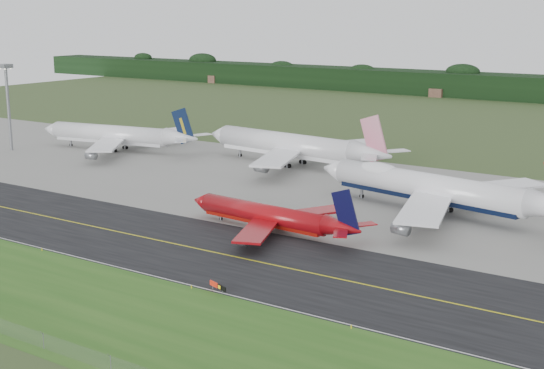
{
  "coord_description": "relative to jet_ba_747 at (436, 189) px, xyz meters",
  "views": [
    {
      "loc": [
        80.16,
        -107.29,
        42.25
      ],
      "look_at": [
        -4.86,
        22.0,
        7.06
      ],
      "focal_mm": 50.0,
      "sensor_mm": 36.0,
      "label": 1
    }
  ],
  "objects": [
    {
      "name": "taxiway",
      "position": [
        -22.95,
        -47.74,
        -5.47
      ],
      "size": [
        400.0,
        32.0,
        0.02
      ],
      "primitive_type": "cube",
      "color": "black",
      "rests_on": "ground"
    },
    {
      "name": "taxiway_edge_line",
      "position": [
        -22.95,
        -63.24,
        -5.45
      ],
      "size": [
        400.0,
        0.25,
        0.0
      ],
      "primitive_type": "cube",
      "color": "silver",
      "rests_on": "taxiway"
    },
    {
      "name": "grass_verge",
      "position": [
        -22.95,
        -78.74,
        -5.47
      ],
      "size": [
        400.0,
        30.0,
        0.01
      ],
      "primitive_type": "cube",
      "color": "#255318",
      "rests_on": "ground"
    },
    {
      "name": "floodlight_mast",
      "position": [
        -140.3,
        0.01,
        13.03
      ],
      "size": [
        3.33,
        3.33,
        26.88
      ],
      "color": "slate",
      "rests_on": "ground"
    },
    {
      "name": "taxiway_sign",
      "position": [
        -10.53,
        -63.29,
        -4.48
      ],
      "size": [
        4.07,
        1.49,
        1.41
      ],
      "color": "slate",
      "rests_on": "ground"
    },
    {
      "name": "jet_red_737",
      "position": [
        -21.82,
        -30.75,
        -2.4
      ],
      "size": [
        41.25,
        33.55,
        11.14
      ],
      "color": "maroon",
      "rests_on": "ground"
    },
    {
      "name": "edge_marker_left",
      "position": [
        -49.95,
        -64.24,
        -5.23
      ],
      "size": [
        0.16,
        0.16,
        0.5
      ],
      "primitive_type": "cylinder",
      "color": "yellow",
      "rests_on": "ground"
    },
    {
      "name": "edge_marker_center",
      "position": [
        -15.0,
        -64.24,
        -5.23
      ],
      "size": [
        0.16,
        0.16,
        0.5
      ],
      "primitive_type": "cylinder",
      "color": "yellow",
      "rests_on": "ground"
    },
    {
      "name": "edge_marker_right",
      "position": [
        13.15,
        -64.24,
        -5.23
      ],
      "size": [
        0.16,
        0.16,
        0.5
      ],
      "primitive_type": "cylinder",
      "color": "yellow",
      "rests_on": "ground"
    },
    {
      "name": "ground",
      "position": [
        -22.95,
        -43.74,
        -5.48
      ],
      "size": [
        600.0,
        600.0,
        0.0
      ],
      "primitive_type": "plane",
      "color": "#34431F",
      "rests_on": "ground"
    },
    {
      "name": "jet_navy_gold",
      "position": [
        -111.4,
        18.08,
        -0.65
      ],
      "size": [
        56.81,
        48.91,
        14.69
      ],
      "color": "white",
      "rests_on": "ground"
    },
    {
      "name": "jet_star_tail",
      "position": [
        -52.78,
        27.84,
        0.12
      ],
      "size": [
        63.67,
        52.95,
        16.78
      ],
      "color": "white",
      "rests_on": "ground"
    },
    {
      "name": "jet_ba_747",
      "position": [
        0.0,
        0.0,
        0.0
      ],
      "size": [
        63.8,
        52.16,
        16.1
      ],
      "color": "white",
      "rests_on": "ground"
    },
    {
      "name": "taxiway_centreline",
      "position": [
        -22.95,
        -47.74,
        -5.45
      ],
      "size": [
        400.0,
        0.4,
        0.0
      ],
      "primitive_type": "cube",
      "color": "gold",
      "rests_on": "taxiway"
    },
    {
      "name": "perimeter_fence",
      "position": [
        -22.95,
        -91.74,
        -4.38
      ],
      "size": [
        320.0,
        0.1,
        320.0
      ],
      "color": "slate",
      "rests_on": "ground"
    },
    {
      "name": "apron",
      "position": [
        -22.95,
        7.26,
        -5.47
      ],
      "size": [
        400.0,
        78.0,
        0.01
      ],
      "primitive_type": "cube",
      "color": "gray",
      "rests_on": "ground"
    }
  ]
}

